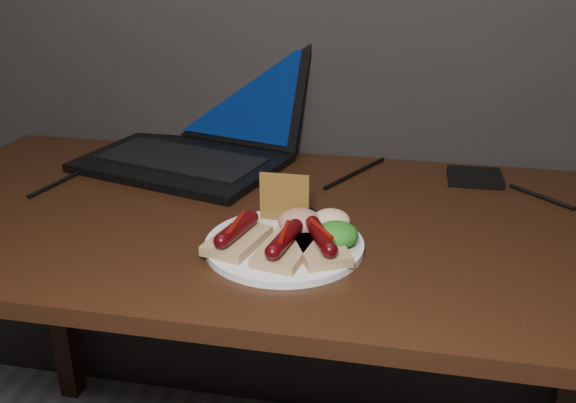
{
  "coord_description": "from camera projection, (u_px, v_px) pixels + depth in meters",
  "views": [
    {
      "loc": [
        0.24,
        0.36,
        1.23
      ],
      "look_at": [
        0.06,
        1.29,
        0.82
      ],
      "focal_mm": 40.0,
      "sensor_mm": 36.0,
      "label": 1
    }
  ],
  "objects": [
    {
      "name": "bread_sausage_right",
      "position": [
        321.0,
        243.0,
        0.99
      ],
      "size": [
        0.11,
        0.13,
        0.04
      ],
      "color": "tan",
      "rests_on": "plate"
    },
    {
      "name": "salsa_mound",
      "position": [
        299.0,
        221.0,
        1.06
      ],
      "size": [
        0.07,
        0.07,
        0.04
      ],
      "primitive_type": "ellipsoid",
      "color": "#AA1119",
      "rests_on": "plate"
    },
    {
      "name": "bread_sausage_left",
      "position": [
        237.0,
        235.0,
        1.02
      ],
      "size": [
        0.1,
        0.13,
        0.04
      ],
      "color": "tan",
      "rests_on": "plate"
    },
    {
      "name": "coleslaw_mound",
      "position": [
        331.0,
        221.0,
        1.06
      ],
      "size": [
        0.06,
        0.06,
        0.04
      ],
      "primitive_type": "ellipsoid",
      "color": "beige",
      "rests_on": "plate"
    },
    {
      "name": "desk",
      "position": [
        268.0,
        259.0,
        1.19
      ],
      "size": [
        1.4,
        0.7,
        0.75
      ],
      "color": "#371D0D",
      "rests_on": "ground"
    },
    {
      "name": "bread_sausage_center",
      "position": [
        284.0,
        246.0,
        0.98
      ],
      "size": [
        0.09,
        0.13,
        0.04
      ],
      "color": "tan",
      "rests_on": "plate"
    },
    {
      "name": "crispbread",
      "position": [
        284.0,
        197.0,
        1.09
      ],
      "size": [
        0.09,
        0.01,
        0.08
      ],
      "primitive_type": "cube",
      "color": "#9E692B",
      "rests_on": "plate"
    },
    {
      "name": "salad_greens",
      "position": [
        336.0,
        234.0,
        1.01
      ],
      "size": [
        0.07,
        0.07,
        0.04
      ],
      "primitive_type": "ellipsoid",
      "color": "#185C12",
      "rests_on": "plate"
    },
    {
      "name": "desk_cables",
      "position": [
        294.0,
        185.0,
        1.28
      ],
      "size": [
        1.02,
        0.35,
        0.01
      ],
      "color": "black",
      "rests_on": "desk"
    },
    {
      "name": "laptop",
      "position": [
        197.0,
        136.0,
        1.42
      ],
      "size": [
        0.49,
        0.46,
        0.25
      ],
      "color": "black",
      "rests_on": "desk"
    },
    {
      "name": "hard_drive",
      "position": [
        475.0,
        177.0,
        1.31
      ],
      "size": [
        0.11,
        0.09,
        0.02
      ],
      "primitive_type": "cube",
      "rotation": [
        0.0,
        0.0,
        0.02
      ],
      "color": "black",
      "rests_on": "desk"
    },
    {
      "name": "plate",
      "position": [
        284.0,
        245.0,
        1.03
      ],
      "size": [
        0.31,
        0.31,
        0.01
      ],
      "primitive_type": "cylinder",
      "rotation": [
        0.0,
        0.0,
        0.26
      ],
      "color": "white",
      "rests_on": "desk"
    }
  ]
}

